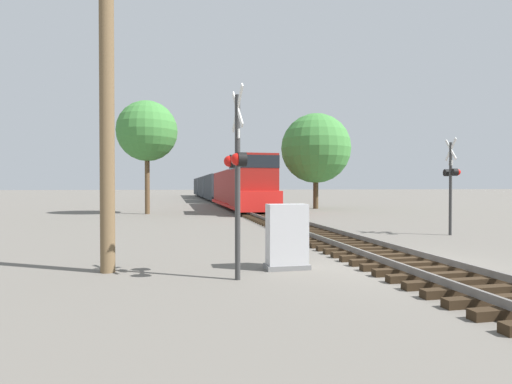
{
  "coord_description": "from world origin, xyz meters",
  "views": [
    {
      "loc": [
        -5.73,
        -9.12,
        2.05
      ],
      "look_at": [
        -1.98,
        8.8,
        1.76
      ],
      "focal_mm": 28.0,
      "sensor_mm": 36.0,
      "label": 1
    }
  ],
  "objects_px": {
    "relay_cabinet": "(287,237)",
    "crossing_signal_near": "(236,168)",
    "tree_mid_background": "(316,148)",
    "freight_train": "(216,187)",
    "utility_pole": "(107,71)",
    "tree_far_right": "(147,131)",
    "crossing_signal_far": "(451,178)"
  },
  "relations": [
    {
      "from": "crossing_signal_near",
      "to": "tree_mid_background",
      "type": "bearing_deg",
      "value": 151.43
    },
    {
      "from": "crossing_signal_far",
      "to": "relay_cabinet",
      "type": "bearing_deg",
      "value": 132.37
    },
    {
      "from": "crossing_signal_near",
      "to": "relay_cabinet",
      "type": "xyz_separation_m",
      "value": [
        1.39,
        0.87,
        -1.64
      ]
    },
    {
      "from": "freight_train",
      "to": "tree_far_right",
      "type": "xyz_separation_m",
      "value": [
        -7.54,
        -24.5,
        4.15
      ]
    },
    {
      "from": "freight_train",
      "to": "crossing_signal_near",
      "type": "xyz_separation_m",
      "value": [
        -4.37,
        -45.88,
        0.58
      ]
    },
    {
      "from": "crossing_signal_far",
      "to": "tree_mid_background",
      "type": "distance_m",
      "value": 19.51
    },
    {
      "from": "tree_mid_background",
      "to": "tree_far_right",
      "type": "bearing_deg",
      "value": -165.06
    },
    {
      "from": "crossing_signal_near",
      "to": "relay_cabinet",
      "type": "bearing_deg",
      "value": 117.18
    },
    {
      "from": "crossing_signal_near",
      "to": "tree_far_right",
      "type": "height_order",
      "value": "tree_far_right"
    },
    {
      "from": "crossing_signal_near",
      "to": "utility_pole",
      "type": "distance_m",
      "value": 3.94
    },
    {
      "from": "utility_pole",
      "to": "tree_far_right",
      "type": "bearing_deg",
      "value": 90.86
    },
    {
      "from": "crossing_signal_near",
      "to": "relay_cabinet",
      "type": "relative_size",
      "value": 2.62
    },
    {
      "from": "relay_cabinet",
      "to": "tree_mid_background",
      "type": "bearing_deg",
      "value": 68.14
    },
    {
      "from": "relay_cabinet",
      "to": "crossing_signal_far",
      "type": "bearing_deg",
      "value": 30.73
    },
    {
      "from": "relay_cabinet",
      "to": "utility_pole",
      "type": "relative_size",
      "value": 0.17
    },
    {
      "from": "freight_train",
      "to": "tree_mid_background",
      "type": "distance_m",
      "value": 22.05
    },
    {
      "from": "crossing_signal_far",
      "to": "utility_pole",
      "type": "distance_m",
      "value": 13.81
    },
    {
      "from": "utility_pole",
      "to": "tree_mid_background",
      "type": "relative_size",
      "value": 1.1
    },
    {
      "from": "crossing_signal_far",
      "to": "freight_train",
      "type": "bearing_deg",
      "value": 19.58
    },
    {
      "from": "crossing_signal_near",
      "to": "tree_far_right",
      "type": "distance_m",
      "value": 21.9
    },
    {
      "from": "freight_train",
      "to": "relay_cabinet",
      "type": "distance_m",
      "value": 45.12
    },
    {
      "from": "utility_pole",
      "to": "crossing_signal_far",
      "type": "bearing_deg",
      "value": 19.65
    },
    {
      "from": "freight_train",
      "to": "crossing_signal_near",
      "type": "relative_size",
      "value": 14.34
    },
    {
      "from": "freight_train",
      "to": "tree_far_right",
      "type": "bearing_deg",
      "value": -107.11
    },
    {
      "from": "relay_cabinet",
      "to": "crossing_signal_near",
      "type": "bearing_deg",
      "value": -148.12
    },
    {
      "from": "tree_far_right",
      "to": "utility_pole",
      "type": "bearing_deg",
      "value": -89.14
    },
    {
      "from": "crossing_signal_near",
      "to": "tree_mid_background",
      "type": "distance_m",
      "value": 27.71
    },
    {
      "from": "freight_train",
      "to": "utility_pole",
      "type": "relative_size",
      "value": 6.43
    },
    {
      "from": "utility_pole",
      "to": "tree_far_right",
      "type": "height_order",
      "value": "utility_pole"
    },
    {
      "from": "freight_train",
      "to": "tree_mid_background",
      "type": "height_order",
      "value": "tree_mid_background"
    },
    {
      "from": "freight_train",
      "to": "crossing_signal_far",
      "type": "distance_m",
      "value": 40.32
    },
    {
      "from": "relay_cabinet",
      "to": "tree_mid_background",
      "type": "height_order",
      "value": "tree_mid_background"
    }
  ]
}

